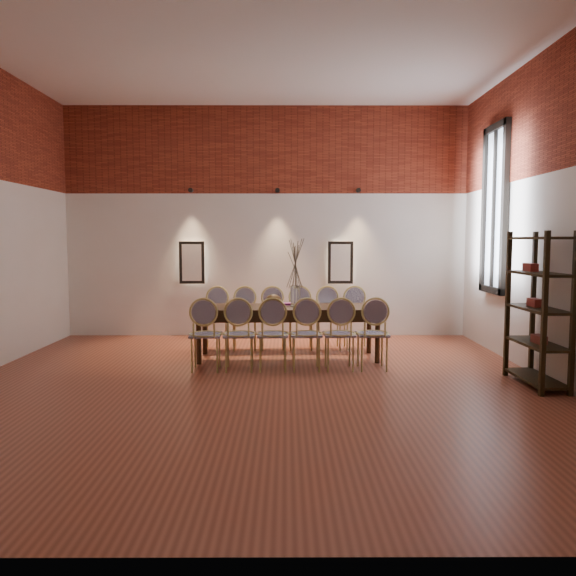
{
  "coord_description": "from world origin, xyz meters",
  "views": [
    {
      "loc": [
        0.35,
        -6.38,
        1.71
      ],
      "look_at": [
        0.37,
        1.16,
        1.05
      ],
      "focal_mm": 35.0,
      "sensor_mm": 36.0,
      "label": 1
    }
  ],
  "objects_px": {
    "chair_near_d": "(306,334)",
    "shelving_rack": "(538,309)",
    "chair_far_e": "(329,319)",
    "chair_near_f": "(372,334)",
    "chair_far_f": "(356,319)",
    "chair_near_a": "(206,335)",
    "chair_near_b": "(239,334)",
    "chair_far_b": "(245,319)",
    "chair_far_d": "(301,319)",
    "vase": "(295,296)",
    "chair_near_e": "(339,334)",
    "dining_table": "(288,332)",
    "chair_far_a": "(216,319)",
    "book": "(285,304)",
    "bowl": "(273,301)",
    "chair_near_c": "(273,334)",
    "chair_far_c": "(273,319)"
  },
  "relations": [
    {
      "from": "chair_near_c",
      "to": "chair_near_d",
      "type": "xyz_separation_m",
      "value": [
        0.44,
        0.01,
        0.0
      ]
    },
    {
      "from": "chair_far_a",
      "to": "chair_far_b",
      "type": "relative_size",
      "value": 1.0
    },
    {
      "from": "chair_near_b",
      "to": "chair_near_c",
      "type": "bearing_deg",
      "value": -0.0
    },
    {
      "from": "chair_far_b",
      "to": "chair_near_e",
      "type": "bearing_deg",
      "value": 133.03
    },
    {
      "from": "chair_far_b",
      "to": "chair_far_f",
      "type": "relative_size",
      "value": 1.0
    },
    {
      "from": "dining_table",
      "to": "chair_far_c",
      "type": "distance_m",
      "value": 0.74
    },
    {
      "from": "chair_near_c",
      "to": "chair_far_c",
      "type": "distance_m",
      "value": 1.4
    },
    {
      "from": "chair_far_c",
      "to": "vase",
      "type": "relative_size",
      "value": 3.13
    },
    {
      "from": "chair_far_b",
      "to": "book",
      "type": "bearing_deg",
      "value": 141.62
    },
    {
      "from": "dining_table",
      "to": "chair_near_d",
      "type": "height_order",
      "value": "chair_near_d"
    },
    {
      "from": "chair_near_f",
      "to": "chair_far_b",
      "type": "height_order",
      "value": "same"
    },
    {
      "from": "chair_far_e",
      "to": "shelving_rack",
      "type": "bearing_deg",
      "value": 134.49
    },
    {
      "from": "chair_near_f",
      "to": "chair_far_a",
      "type": "xyz_separation_m",
      "value": [
        -2.21,
        1.35,
        0.0
      ]
    },
    {
      "from": "vase",
      "to": "bowl",
      "type": "relative_size",
      "value": 1.25
    },
    {
      "from": "chair_far_e",
      "to": "chair_far_f",
      "type": "relative_size",
      "value": 1.0
    },
    {
      "from": "chair_near_a",
      "to": "chair_near_f",
      "type": "distance_m",
      "value": 2.18
    },
    {
      "from": "chair_near_f",
      "to": "chair_near_c",
      "type": "bearing_deg",
      "value": -180.0
    },
    {
      "from": "chair_near_a",
      "to": "chair_far_e",
      "type": "height_order",
      "value": "same"
    },
    {
      "from": "shelving_rack",
      "to": "chair_near_e",
      "type": "bearing_deg",
      "value": 158.7
    },
    {
      "from": "chair_near_e",
      "to": "chair_far_f",
      "type": "distance_m",
      "value": 1.47
    },
    {
      "from": "chair_near_a",
      "to": "chair_far_d",
      "type": "xyz_separation_m",
      "value": [
        1.27,
        1.43,
        0.0
      ]
    },
    {
      "from": "dining_table",
      "to": "chair_far_a",
      "type": "xyz_separation_m",
      "value": [
        -1.11,
        0.67,
        0.09
      ]
    },
    {
      "from": "chair_near_f",
      "to": "shelving_rack",
      "type": "distance_m",
      "value": 2.02
    },
    {
      "from": "chair_far_a",
      "to": "shelving_rack",
      "type": "distance_m",
      "value": 4.58
    },
    {
      "from": "chair_near_d",
      "to": "chair_far_e",
      "type": "height_order",
      "value": "same"
    },
    {
      "from": "chair_near_b",
      "to": "chair_near_f",
      "type": "distance_m",
      "value": 1.74
    },
    {
      "from": "chair_far_b",
      "to": "chair_near_f",
      "type": "bearing_deg",
      "value": 141.22
    },
    {
      "from": "chair_near_a",
      "to": "chair_near_b",
      "type": "height_order",
      "value": "same"
    },
    {
      "from": "chair_near_b",
      "to": "chair_far_b",
      "type": "xyz_separation_m",
      "value": [
        -0.03,
        1.4,
        0.0
      ]
    },
    {
      "from": "chair_near_e",
      "to": "chair_far_b",
      "type": "distance_m",
      "value": 1.92
    },
    {
      "from": "chair_far_f",
      "to": "book",
      "type": "relative_size",
      "value": 3.62
    },
    {
      "from": "chair_near_b",
      "to": "vase",
      "type": "xyz_separation_m",
      "value": [
        0.74,
        0.72,
        0.43
      ]
    },
    {
      "from": "chair_near_b",
      "to": "chair_far_f",
      "type": "xyz_separation_m",
      "value": [
        1.71,
        1.44,
        0.0
      ]
    },
    {
      "from": "vase",
      "to": "shelving_rack",
      "type": "distance_m",
      "value": 3.17
    },
    {
      "from": "chair_near_a",
      "to": "chair_near_b",
      "type": "distance_m",
      "value": 0.44
    },
    {
      "from": "chair_far_c",
      "to": "bowl",
      "type": "relative_size",
      "value": 3.92
    },
    {
      "from": "chair_near_d",
      "to": "chair_far_b",
      "type": "bearing_deg",
      "value": 121.9
    },
    {
      "from": "chair_near_b",
      "to": "chair_near_e",
      "type": "xyz_separation_m",
      "value": [
        1.31,
        0.03,
        0.0
      ]
    },
    {
      "from": "chair_far_e",
      "to": "book",
      "type": "bearing_deg",
      "value": 35.25
    },
    {
      "from": "chair_far_d",
      "to": "book",
      "type": "distance_m",
      "value": 0.62
    },
    {
      "from": "chair_far_c",
      "to": "chair_far_d",
      "type": "xyz_separation_m",
      "value": [
        0.44,
        0.01,
        0.0
      ]
    },
    {
      "from": "chair_near_f",
      "to": "chair_far_f",
      "type": "bearing_deg",
      "value": 90.0
    },
    {
      "from": "chair_far_d",
      "to": "chair_near_d",
      "type": "bearing_deg",
      "value": 90.0
    },
    {
      "from": "chair_near_b",
      "to": "chair_near_f",
      "type": "xyz_separation_m",
      "value": [
        1.74,
        0.04,
        0.0
      ]
    },
    {
      "from": "chair_far_d",
      "to": "vase",
      "type": "height_order",
      "value": "vase"
    },
    {
      "from": "chair_near_d",
      "to": "shelving_rack",
      "type": "relative_size",
      "value": 0.52
    },
    {
      "from": "chair_far_c",
      "to": "chair_near_d",
      "type": "bearing_deg",
      "value": 107.29
    },
    {
      "from": "chair_near_c",
      "to": "shelving_rack",
      "type": "bearing_deg",
      "value": -15.48
    },
    {
      "from": "dining_table",
      "to": "vase",
      "type": "bearing_deg",
      "value": -0.0
    },
    {
      "from": "chair_near_f",
      "to": "chair_far_c",
      "type": "height_order",
      "value": "same"
    }
  ]
}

